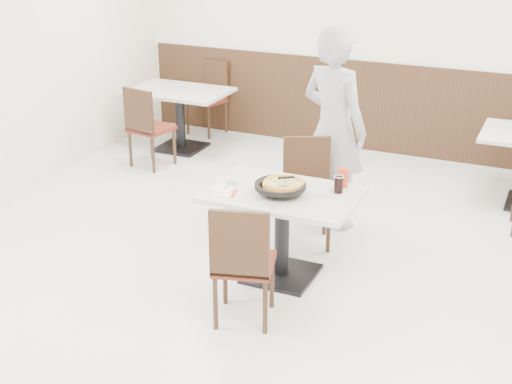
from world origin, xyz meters
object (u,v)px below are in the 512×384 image
at_px(pizza_pan, 280,189).
at_px(bg_chair_left_far, 206,98).
at_px(main_table, 282,235).
at_px(side_plate, 223,189).
at_px(diner_person, 334,128).
at_px(chair_far, 307,195).
at_px(pizza, 284,185).
at_px(red_cup, 343,178).
at_px(bg_table_left, 180,120).
at_px(cola_glass, 339,185).
at_px(bg_chair_left_near, 151,126).
at_px(chair_near, 244,261).

height_order(pizza_pan, bg_chair_left_far, bg_chair_left_far).
xyz_separation_m(main_table, side_plate, (-0.45, -0.16, 0.38)).
bearing_deg(diner_person, side_plate, 90.08).
xyz_separation_m(chair_far, side_plate, (-0.42, -0.81, 0.28)).
bearing_deg(side_plate, pizza, 18.98).
height_order(red_cup, diner_person, diner_person).
height_order(chair_far, bg_table_left, chair_far).
bearing_deg(diner_person, cola_glass, 130.36).
bearing_deg(bg_table_left, chair_far, -38.11).
bearing_deg(bg_chair_left_near, main_table, -26.58).
bearing_deg(pizza, cola_glass, 22.94).
bearing_deg(main_table, red_cup, 36.12).
relative_size(diner_person, bg_chair_left_near, 1.99).
bearing_deg(chair_far, diner_person, -120.15).
relative_size(pizza_pan, diner_person, 0.19).
xyz_separation_m(side_plate, cola_glass, (0.85, 0.32, 0.06)).
xyz_separation_m(chair_near, bg_chair_left_near, (-2.37, 2.54, 0.00)).
bearing_deg(bg_table_left, chair_near, -53.48).
distance_m(pizza, red_cup, 0.49).
distance_m(side_plate, red_cup, 0.96).
bearing_deg(pizza, pizza_pan, -102.13).
relative_size(chair_near, diner_person, 0.50).
relative_size(main_table, bg_chair_left_near, 1.26).
bearing_deg(diner_person, bg_table_left, -9.17).
relative_size(chair_far, cola_glass, 7.31).
height_order(side_plate, bg_table_left, side_plate).
xyz_separation_m(bg_table_left, bg_chair_left_near, (0.01, -0.67, 0.10)).
bearing_deg(chair_near, cola_glass, 49.40).
relative_size(pizza_pan, pizza, 1.04).
relative_size(cola_glass, diner_person, 0.07).
height_order(pizza_pan, side_plate, pizza_pan).
distance_m(chair_far, side_plate, 0.96).
xyz_separation_m(main_table, chair_near, (-0.01, -0.71, 0.10)).
bearing_deg(pizza_pan, main_table, 90.68).
distance_m(chair_far, bg_chair_left_near, 2.63).
height_order(chair_far, red_cup, chair_far).
relative_size(chair_near, pizza_pan, 2.66).
distance_m(chair_near, bg_table_left, 3.99).
height_order(chair_near, chair_far, same).
distance_m(chair_far, cola_glass, 0.73).
xyz_separation_m(red_cup, diner_person, (-0.38, 0.88, 0.11)).
bearing_deg(red_cup, chair_near, -112.16).
xyz_separation_m(chair_far, bg_chair_left_far, (-2.35, 2.54, 0.00)).
distance_m(side_plate, bg_chair_left_near, 2.78).
bearing_deg(diner_person, red_cup, 132.79).
distance_m(cola_glass, red_cup, 0.13).
distance_m(chair_far, pizza_pan, 0.77).
bearing_deg(bg_chair_left_far, main_table, 138.42).
height_order(chair_near, pizza, chair_near).
height_order(chair_far, side_plate, chair_far).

